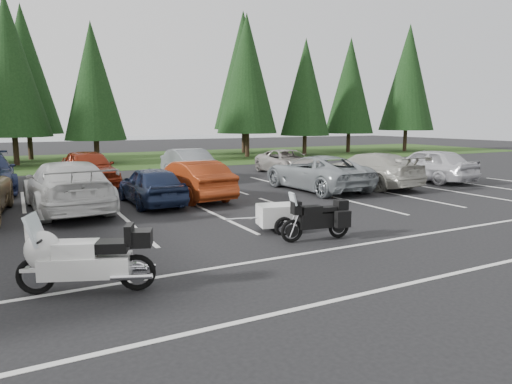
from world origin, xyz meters
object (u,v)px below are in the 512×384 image
object	(u,v)px
car_far_4	(288,162)
adventure_motorcycle	(316,215)
car_near_3	(67,186)
car_far_3	(191,165)
cargo_trailer	(279,218)
car_near_7	(369,170)
car_near_6	(316,173)
car_far_2	(89,168)
car_near_4	(151,185)
car_near_5	(192,180)
touring_motorcycle	(86,252)
car_near_8	(427,165)

from	to	relation	value
car_far_4	adventure_motorcycle	size ratio (longest dim) A/B	2.35
car_near_3	car_far_3	bearing A→B (deg)	-141.37
adventure_motorcycle	cargo_trailer	bearing A→B (deg)	112.55
car_near_7	car_near_6	bearing A→B (deg)	-9.93
car_near_3	car_far_2	bearing A→B (deg)	-107.69
car_near_4	car_far_4	xyz separation A→B (m)	(9.28, 5.80, -0.01)
car_near_3	car_near_5	world-z (taller)	car_near_3
car_near_3	adventure_motorcycle	world-z (taller)	car_near_3
car_near_4	car_near_5	distance (m)	1.77
touring_motorcycle	car_near_8	bearing A→B (deg)	46.04
touring_motorcycle	car_far_2	bearing A→B (deg)	103.35
car_near_4	car_near_8	distance (m)	13.78
car_near_7	cargo_trailer	xyz separation A→B (m)	(-7.94, -5.44, -0.40)
car_near_5	car_far_3	bearing A→B (deg)	-115.17
car_far_2	car_near_6	bearing A→B (deg)	-38.31
car_near_5	car_near_7	size ratio (longest dim) A/B	0.84
car_near_3	cargo_trailer	world-z (taller)	car_near_3
car_near_8	car_near_6	bearing A→B (deg)	-7.29
car_near_3	car_near_6	bearing A→B (deg)	176.78
car_near_8	car_far_2	xyz separation A→B (m)	(-15.08, 5.90, 0.02)
car_far_2	car_near_3	bearing A→B (deg)	-108.85
cargo_trailer	adventure_motorcycle	world-z (taller)	adventure_motorcycle
car_near_4	car_near_8	xyz separation A→B (m)	(13.77, -0.02, 0.13)
car_near_7	car_near_8	xyz separation A→B (m)	(3.84, 0.07, 0.04)
car_near_7	car_far_2	size ratio (longest dim) A/B	1.09
car_near_7	touring_motorcycle	distance (m)	15.28
touring_motorcycle	cargo_trailer	size ratio (longest dim) A/B	1.61
car_near_7	car_far_3	size ratio (longest dim) A/B	1.14
car_near_8	car_far_3	world-z (taller)	car_near_8
car_far_4	car_near_7	bearing A→B (deg)	-78.27
car_near_6	car_far_3	bearing A→B (deg)	-59.40
car_near_4	car_far_3	distance (m)	6.89
car_near_4	car_far_3	xyz separation A→B (m)	(3.60, 5.87, 0.08)
car_near_4	cargo_trailer	world-z (taller)	car_near_4
car_near_8	car_far_3	bearing A→B (deg)	-35.65
car_far_3	adventure_motorcycle	bearing A→B (deg)	-98.58
car_near_6	car_far_2	bearing A→B (deg)	-35.73
adventure_motorcycle	car_far_2	bearing A→B (deg)	113.51
car_near_8	cargo_trailer	xyz separation A→B (m)	(-11.78, -5.51, -0.44)
car_near_6	car_near_5	bearing A→B (deg)	-5.44
car_near_7	car_far_4	world-z (taller)	car_near_7
car_near_6	car_near_8	world-z (taller)	car_near_8
car_near_8	car_near_4	bearing A→B (deg)	-5.66
touring_motorcycle	car_far_3	bearing A→B (deg)	84.87
car_near_5	car_far_4	distance (m)	9.25
car_near_6	adventure_motorcycle	size ratio (longest dim) A/B	2.59
car_near_3	cargo_trailer	distance (m)	7.41
car_near_8	car_near_3	bearing A→B (deg)	-6.09
adventure_motorcycle	car_far_3	bearing A→B (deg)	91.76
car_near_5	cargo_trailer	world-z (taller)	car_near_5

